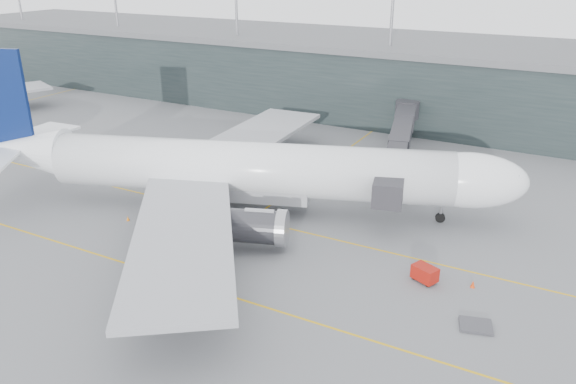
% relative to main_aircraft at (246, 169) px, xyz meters
% --- Properties ---
extents(ground, '(320.00, 320.00, 0.00)m').
position_rel_main_aircraft_xyz_m(ground, '(-3.03, 1.60, -5.70)').
color(ground, slate).
rests_on(ground, ground).
extents(taxiline_a, '(160.00, 0.25, 0.02)m').
position_rel_main_aircraft_xyz_m(taxiline_a, '(-3.03, -2.40, -5.69)').
color(taxiline_a, gold).
rests_on(taxiline_a, ground).
extents(taxiline_b, '(160.00, 0.25, 0.02)m').
position_rel_main_aircraft_xyz_m(taxiline_b, '(-3.03, -18.40, -5.69)').
color(taxiline_b, gold).
rests_on(taxiline_b, ground).
extents(taxiline_lead_main, '(0.25, 60.00, 0.02)m').
position_rel_main_aircraft_xyz_m(taxiline_lead_main, '(1.97, 21.60, -5.69)').
color(taxiline_lead_main, gold).
rests_on(taxiline_lead_main, ground).
extents(taxiline_lead_adj, '(0.25, 60.00, 0.02)m').
position_rel_main_aircraft_xyz_m(taxiline_lead_adj, '(-78.03, 21.60, -5.69)').
color(taxiline_lead_adj, gold).
rests_on(taxiline_lead_adj, ground).
extents(terminal, '(240.00, 36.00, 29.00)m').
position_rel_main_aircraft_xyz_m(terminal, '(-3.03, 59.60, 1.92)').
color(terminal, '#1E282A').
rests_on(terminal, ground).
extents(main_aircraft, '(70.35, 64.87, 20.32)m').
position_rel_main_aircraft_xyz_m(main_aircraft, '(0.00, 0.00, 0.00)').
color(main_aircraft, white).
rests_on(main_aircraft, ground).
extents(jet_bridge, '(14.32, 45.69, 7.05)m').
position_rel_main_aircraft_xyz_m(jet_bridge, '(14.11, 26.00, -0.42)').
color(jet_bridge, '#2B2B30').
rests_on(jet_bridge, ground).
extents(gse_cart, '(2.96, 2.49, 1.72)m').
position_rel_main_aircraft_xyz_m(gse_cart, '(25.62, -6.61, -4.74)').
color(gse_cart, '#9E140B').
rests_on(gse_cart, ground).
extents(baggage_dolly, '(3.40, 3.00, 0.29)m').
position_rel_main_aircraft_xyz_m(baggage_dolly, '(31.90, -12.13, -5.53)').
color(baggage_dolly, '#3B3A40').
rests_on(baggage_dolly, ground).
extents(uld_a, '(2.56, 2.33, 1.89)m').
position_rel_main_aircraft_xyz_m(uld_a, '(-6.78, 11.14, -4.71)').
color(uld_a, '#333338').
rests_on(uld_a, ground).
extents(uld_b, '(2.03, 1.74, 1.64)m').
position_rel_main_aircraft_xyz_m(uld_b, '(-5.83, 14.29, -4.84)').
color(uld_b, '#333338').
rests_on(uld_b, ground).
extents(uld_c, '(1.98, 1.67, 1.64)m').
position_rel_main_aircraft_xyz_m(uld_c, '(-2.96, 11.06, -4.84)').
color(uld_c, '#333338').
rests_on(uld_c, ground).
extents(cone_nose, '(0.48, 0.48, 0.76)m').
position_rel_main_aircraft_xyz_m(cone_nose, '(30.29, -5.44, -5.32)').
color(cone_nose, '#EA3F0D').
rests_on(cone_nose, ground).
extents(cone_wing_stbd, '(0.50, 0.50, 0.79)m').
position_rel_main_aircraft_xyz_m(cone_wing_stbd, '(7.80, -16.97, -5.30)').
color(cone_wing_stbd, '#F25A0D').
rests_on(cone_wing_stbd, ground).
extents(cone_wing_port, '(0.42, 0.42, 0.67)m').
position_rel_main_aircraft_xyz_m(cone_wing_port, '(5.57, 12.21, -5.37)').
color(cone_wing_port, '#DF520C').
rests_on(cone_wing_port, ground).
extents(cone_tail, '(0.39, 0.39, 0.62)m').
position_rel_main_aircraft_xyz_m(cone_tail, '(-11.68, -10.05, -5.39)').
color(cone_tail, orange).
rests_on(cone_tail, ground).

